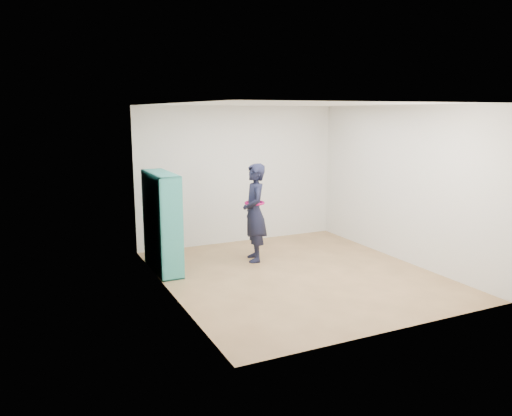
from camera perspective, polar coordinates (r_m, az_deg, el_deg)
name	(u,v)px	position (r m, az deg, el deg)	size (l,w,h in m)	color
floor	(297,274)	(7.87, 4.68, -7.55)	(4.50, 4.50, 0.00)	olive
ceiling	(300,104)	(7.47, 5.00, 11.73)	(4.50, 4.50, 0.00)	white
wall_left	(169,202)	(6.79, -9.93, 0.66)	(0.02, 4.50, 2.60)	silver
wall_right	(401,184)	(8.73, 16.29, 2.65)	(0.02, 4.50, 2.60)	silver
wall_back	(239,175)	(9.55, -1.95, 3.78)	(4.00, 0.02, 2.60)	silver
wall_front	(400,221)	(5.76, 16.10, -1.46)	(4.00, 0.02, 2.60)	silver
bookshelf	(161,223)	(7.98, -10.85, -1.73)	(0.34, 1.18, 1.57)	teal
person	(255,213)	(8.36, -0.16, -0.53)	(0.53, 0.68, 1.65)	black
smartphone	(246,206)	(8.38, -1.18, 0.25)	(0.01, 0.11, 0.14)	silver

